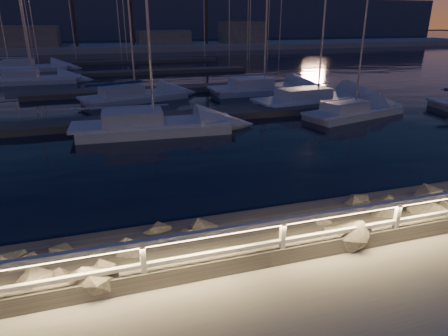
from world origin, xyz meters
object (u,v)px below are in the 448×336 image
Objects in this scene: guard_rail at (359,217)px; sailboat_j at (31,79)px; sailboat_c at (352,110)px; sailboat_g at (261,87)px; sailboat_h at (314,98)px; sailboat_b at (150,125)px; sailboat_n at (28,67)px; sailboat_f at (133,95)px.

sailboat_j reaches higher than guard_rail.
sailboat_c is at bearing -42.72° from sailboat_j.
sailboat_g reaches higher than sailboat_c.
guard_rail is 2.79× the size of sailboat_h.
sailboat_h is at bearing 21.60° from sailboat_b.
sailboat_h is 34.71m from sailboat_n.
sailboat_g is at bearing 87.80° from sailboat_c.
sailboat_h is (1.73, -5.48, -0.01)m from sailboat_g.
sailboat_f is 14.14m from sailboat_j.
sailboat_c is at bearing -52.86° from sailboat_n.
sailboat_c is 29.01m from sailboat_j.
sailboat_f is (-3.01, 22.69, -0.93)m from guard_rail.
sailboat_g reaches higher than sailboat_f.
sailboat_f reaches higher than guard_rail.
sailboat_g is (-2.12, 9.40, 0.06)m from sailboat_c.
sailboat_f is 0.89× the size of sailboat_g.
guard_rail is 24.20m from sailboat_g.
sailboat_c is (9.32, 13.69, -0.98)m from guard_rail.
sailboat_f is at bearing -178.26° from sailboat_g.
sailboat_b is at bearing 102.36° from guard_rail.
sailboat_j is 10.59m from sailboat_n.
guard_rail is 19.76m from sailboat_h.
guard_rail is at bearing -74.13° from sailboat_b.
sailboat_n is at bearing 132.18° from sailboat_g.
sailboat_b is 1.03× the size of sailboat_j.
sailboat_n is (-21.65, 27.12, 0.03)m from sailboat_h.
sailboat_f is at bearing 93.57° from sailboat_b.
sailboat_j is at bearing 134.20° from sailboat_h.
sailboat_h is (11.94, -5.08, 0.00)m from sailboat_f.
guard_rail is at bearing -122.96° from sailboat_h.
sailboat_j is (-11.13, 34.26, -0.92)m from guard_rail.
guard_rail is at bearing -72.36° from sailboat_n.
sailboat_g is (7.20, 23.08, -0.92)m from guard_rail.
sailboat_b is 13.85m from sailboat_g.
sailboat_b is 22.10m from sailboat_j.
sailboat_c is (12.32, -0.02, -0.07)m from sailboat_b.
sailboat_b is 32.51m from sailboat_n.
sailboat_f reaches higher than sailboat_c.
sailboat_j is at bearing -79.57° from sailboat_n.
sailboat_g is 29.42m from sailboat_n.
sailboat_n is at bearing 101.13° from sailboat_j.
sailboat_f is (-0.01, 8.98, -0.02)m from sailboat_b.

